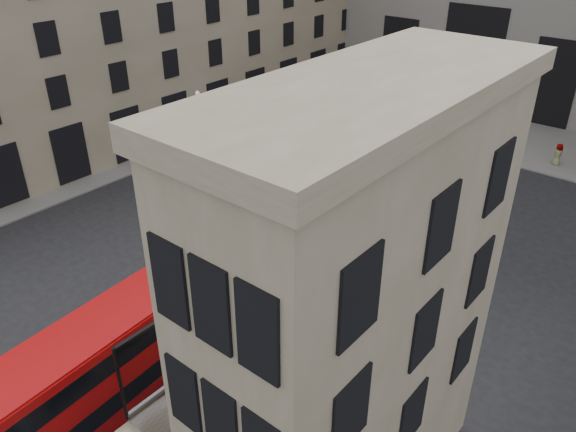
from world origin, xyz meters
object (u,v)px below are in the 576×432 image
Objects in this scene: cafe_table_far at (305,295)px; bicycle at (289,175)px; cafe_chair_b at (262,371)px; cafe_chair_a at (233,401)px; pedestrian_d at (558,155)px; pedestrian_a at (314,102)px; cafe_chair_c at (301,348)px; street_lamp_b at (414,105)px; cyclist at (362,196)px; cafe_table_mid at (246,343)px; car_b at (370,165)px; pedestrian_c at (428,117)px; pedestrian_e at (236,119)px; cafe_chair_d at (336,325)px; cafe_table_near at (181,378)px; bus_near at (96,370)px; car_c at (293,118)px; pedestrian_b at (374,101)px; traffic_light_near at (309,214)px; car_a at (300,165)px; street_lamp_a at (200,126)px; bus_far at (377,93)px.

bicycle is at bearing 131.20° from cafe_table_far.
cafe_chair_a is at bearing -84.13° from cafe_chair_b.
cafe_table_far reaches higher than pedestrian_d.
cafe_chair_b is (23.51, -33.83, 4.09)m from pedestrian_a.
cafe_chair_c is at bearing 87.32° from cafe_chair_a.
street_lamp_b is 6.27× the size of cafe_chair_a.
cyclist is at bearing 116.00° from cafe_chair_c.
pedestrian_a is (-8.53, 14.23, 0.36)m from bicycle.
cafe_chair_a is (1.27, -1.99, -0.26)m from cafe_table_mid.
pedestrian_c reaches higher than car_b.
cafe_chair_b is at bearing -69.50° from pedestrian_a.
cafe_chair_b reaches higher than pedestrian_a.
pedestrian_a is at bearing 146.07° from pedestrian_e.
cyclist is at bearing 119.18° from cafe_chair_d.
pedestrian_c is at bearing 105.53° from cafe_table_near.
bus_near is 2.15× the size of car_c.
cyclist reaches higher than pedestrian_c.
cafe_chair_a is (0.41, -36.86, 3.92)m from pedestrian_d.
pedestrian_a is at bearing 104.85° from car_b.
cafe_table_near is 6.01m from cafe_table_far.
cyclist is 1.13× the size of pedestrian_e.
pedestrian_b is 41.91m from cafe_table_mid.
cafe_table_near is at bearing -72.89° from street_lamp_b.
cafe_chair_d is (0.27, 1.77, 0.02)m from cafe_chair_c.
cyclist is at bearing -57.77° from pedestrian_a.
car_b is at bearing 116.23° from cafe_chair_c.
bus_near reaches higher than traffic_light_near.
pedestrian_c reaches higher than pedestrian_b.
pedestrian_d is 2.11× the size of cafe_chair_b.
cafe_chair_d is at bearing 85.25° from cafe_chair_a.
cafe_table_mid is (22.40, -33.38, 4.33)m from pedestrian_a.
cafe_table_far reaches higher than pedestrian_b.
bicycle is 6.67m from cyclist.
pedestrian_b is 1.74× the size of cafe_chair_b.
cafe_table_mid reaches higher than traffic_light_near.
car_a is 23.84m from cafe_chair_d.
street_lamp_b reaches higher than cyclist.
cyclist is (15.68, 0.42, -1.45)m from street_lamp_a.
pedestrian_c is at bearing 108.12° from cafe_chair_a.
street_lamp_b is at bearing 110.39° from cafe_chair_b.
street_lamp_b is at bearing -5.78° from bus_far.
cafe_table_far reaches higher than cyclist.
cafe_table_far is at bearing -33.60° from street_lamp_a.
car_c is 6.60× the size of cafe_table_near.
pedestrian_e is at bearing 135.98° from cafe_chair_b.
pedestrian_a is (0.50, 14.80, -1.61)m from street_lamp_a.
cafe_chair_a is at bearing -40.39° from street_lamp_a.
cafe_table_far reaches higher than street_lamp_a.
cyclist reaches higher than pedestrian_e.
car_b is at bearing 114.02° from cafe_chair_b.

